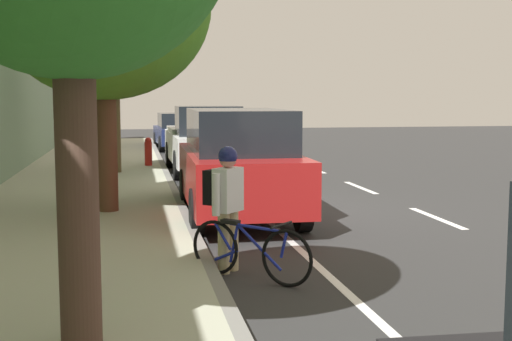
% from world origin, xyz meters
% --- Properties ---
extents(ground, '(66.59, 66.59, 0.00)m').
position_xyz_m(ground, '(0.00, 0.00, 0.00)').
color(ground, '#2D2D2D').
extents(sidewalk, '(3.88, 41.62, 0.17)m').
position_xyz_m(sidewalk, '(3.78, 0.00, 0.08)').
color(sidewalk, '#AEAF98').
rests_on(sidewalk, ground).
extents(curb_edge, '(0.16, 41.62, 0.17)m').
position_xyz_m(curb_edge, '(1.76, 0.00, 0.08)').
color(curb_edge, gray).
rests_on(curb_edge, ground).
extents(lane_stripe_centre, '(0.14, 40.00, 0.01)m').
position_xyz_m(lane_stripe_centre, '(-2.81, -0.81, 0.00)').
color(lane_stripe_centre, white).
rests_on(lane_stripe_centre, ground).
extents(lane_stripe_bike_edge, '(0.12, 41.62, 0.01)m').
position_xyz_m(lane_stripe_bike_edge, '(0.29, 0.00, 0.00)').
color(lane_stripe_bike_edge, white).
rests_on(lane_stripe_bike_edge, ground).
extents(parked_sedan_dark_blue_nearest, '(1.97, 4.47, 1.52)m').
position_xyz_m(parked_sedan_dark_blue_nearest, '(0.74, -15.62, 0.75)').
color(parked_sedan_dark_blue_nearest, navy).
rests_on(parked_sedan_dark_blue_nearest, ground).
extents(parked_pickup_white_second, '(2.07, 5.32, 1.95)m').
position_xyz_m(parked_pickup_white_second, '(0.58, -6.76, 0.90)').
color(parked_pickup_white_second, white).
rests_on(parked_pickup_white_second, ground).
extents(parked_suv_red_mid, '(2.04, 4.73, 1.99)m').
position_xyz_m(parked_suv_red_mid, '(0.76, 0.56, 1.03)').
color(parked_suv_red_mid, maroon).
rests_on(parked_suv_red_mid, ground).
extents(bicycle_at_curb, '(1.28, 1.22, 0.75)m').
position_xyz_m(bicycle_at_curb, '(1.29, 4.80, 0.37)').
color(bicycle_at_curb, black).
rests_on(bicycle_at_curb, ground).
extents(cyclist_with_backpack, '(0.54, 0.55, 1.61)m').
position_xyz_m(cyclist_with_backpack, '(1.51, 4.33, 0.97)').
color(cyclist_with_backpack, '#C6B284').
rests_on(cyclist_with_backpack, ground).
extents(street_tree_near_cyclist, '(2.73, 2.73, 4.38)m').
position_xyz_m(street_tree_near_cyclist, '(3.11, -5.94, 3.33)').
color(street_tree_near_cyclist, brown).
rests_on(street_tree_near_cyclist, sidewalk).
extents(street_tree_mid_block, '(3.79, 3.79, 5.32)m').
position_xyz_m(street_tree_mid_block, '(3.11, 0.34, 3.80)').
color(street_tree_mid_block, brown).
rests_on(street_tree_mid_block, sidewalk).
extents(fire_hydrant, '(0.22, 0.22, 0.84)m').
position_xyz_m(fire_hydrant, '(2.19, -7.58, 0.59)').
color(fire_hydrant, red).
rests_on(fire_hydrant, sidewalk).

